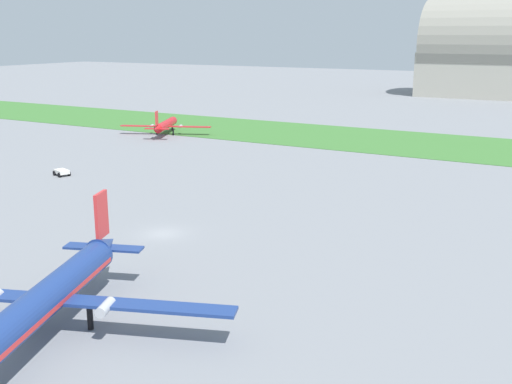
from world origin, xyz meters
The scene contains 5 objects.
ground_plane centered at (0.00, 0.00, 0.00)m, with size 600.00×600.00×0.00m, color gray.
grass_taxiway_strip centered at (0.00, 67.01, 0.04)m, with size 360.00×28.00×0.08m, color #3D7533.
airplane_taxiing_turboprop centered at (-39.12, 52.71, 2.07)m, with size 17.91×15.53×5.66m.
airplane_foreground_turboprop centered at (6.72, -21.29, 2.85)m, with size 25.05×21.67×7.79m.
baggage_cart_near_gate centered at (-29.59, 14.72, 0.57)m, with size 2.83×2.45×0.90m.
Camera 1 is at (38.24, -49.27, 20.30)m, focal length 43.47 mm.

